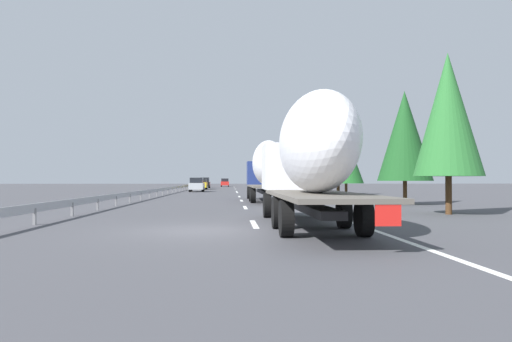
{
  "coord_description": "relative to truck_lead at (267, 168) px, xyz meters",
  "views": [
    {
      "loc": [
        -15.47,
        -0.94,
        1.61
      ],
      "look_at": [
        14.53,
        -2.54,
        2.14
      ],
      "focal_mm": 34.02,
      "sensor_mm": 36.0,
      "label": 1
    }
  ],
  "objects": [
    {
      "name": "lane_stripe_3",
      "position": [
        10.44,
        1.8,
        -2.47
      ],
      "size": [
        3.2,
        0.2,
        0.01
      ],
      "primitive_type": "cube",
      "color": "white",
      "rests_on": "ground_plane"
    },
    {
      "name": "car_yellow_coupe",
      "position": [
        43.08,
        7.25,
        -1.57
      ],
      "size": [
        4.02,
        1.72,
        1.76
      ],
      "color": "gold",
      "rests_on": "ground_plane"
    },
    {
      "name": "tree_1",
      "position": [
        15.07,
        -9.48,
        1.29
      ],
      "size": [
        3.68,
        3.68,
        6.34
      ],
      "color": "#472D19",
      "rests_on": "ground_plane"
    },
    {
      "name": "car_silver_hatch",
      "position": [
        28.82,
        7.05,
        -1.54
      ],
      "size": [
        4.6,
        1.84,
        1.85
      ],
      "color": "#ADB2B7",
      "rests_on": "ground_plane"
    },
    {
      "name": "lane_stripe_8",
      "position": [
        66.27,
        1.8,
        -2.47
      ],
      "size": [
        3.2,
        0.2,
        0.01
      ],
      "primitive_type": "cube",
      "color": "white",
      "rests_on": "ground_plane"
    },
    {
      "name": "lane_stripe_7",
      "position": [
        47.45,
        1.8,
        -2.47
      ],
      "size": [
        3.2,
        0.2,
        0.01
      ],
      "primitive_type": "cube",
      "color": "white",
      "rests_on": "ground_plane"
    },
    {
      "name": "car_black_suv",
      "position": [
        56.04,
        7.39,
        -1.49
      ],
      "size": [
        4.57,
        1.82,
        1.98
      ],
      "color": "black",
      "rests_on": "ground_plane"
    },
    {
      "name": "lane_stripe_1",
      "position": [
        -7.32,
        1.8,
        -2.47
      ],
      "size": [
        3.2,
        0.2,
        0.01
      ],
      "primitive_type": "cube",
      "color": "white",
      "rests_on": "ground_plane"
    },
    {
      "name": "road_sign",
      "position": [
        20.45,
        -3.1,
        -0.08
      ],
      "size": [
        0.1,
        0.9,
        3.48
      ],
      "color": "gray",
      "rests_on": "ground_plane"
    },
    {
      "name": "tree_0",
      "position": [
        -13.26,
        -7.42,
        2.16
      ],
      "size": [
        3.15,
        3.15,
        7.51
      ],
      "color": "#472D19",
      "rests_on": "ground_plane"
    },
    {
      "name": "lane_stripe_4",
      "position": [
        24.63,
        1.8,
        -2.47
      ],
      "size": [
        3.2,
        0.2,
        0.01
      ],
      "primitive_type": "cube",
      "color": "white",
      "rests_on": "ground_plane"
    },
    {
      "name": "tree_2",
      "position": [
        18.56,
        -9.42,
        1.07
      ],
      "size": [
        3.73,
        3.73,
        5.4
      ],
      "color": "#472D19",
      "rests_on": "ground_plane"
    },
    {
      "name": "lane_stripe_5",
      "position": [
        28.2,
        1.8,
        -2.47
      ],
      "size": [
        3.2,
        0.2,
        0.01
      ],
      "primitive_type": "cube",
      "color": "white",
      "rests_on": "ground_plane"
    },
    {
      "name": "lane_stripe_0",
      "position": [
        -17.67,
        1.8,
        -2.47
      ],
      "size": [
        3.2,
        0.2,
        0.01
      ],
      "primitive_type": "cube",
      "color": "white",
      "rests_on": "ground_plane"
    },
    {
      "name": "tree_3",
      "position": [
        -4.51,
        -8.58,
        1.95
      ],
      "size": [
        3.51,
        3.51,
        7.34
      ],
      "color": "#472D19",
      "rests_on": "ground_plane"
    },
    {
      "name": "truck_trailing",
      "position": [
        -19.17,
        -0.0,
        -0.02
      ],
      "size": [
        12.8,
        2.55,
        4.29
      ],
      "color": "silver",
      "rests_on": "ground_plane"
    },
    {
      "name": "truck_lead",
      "position": [
        0.0,
        0.0,
        0.0
      ],
      "size": [
        13.4,
        2.55,
        4.34
      ],
      "color": "navy",
      "rests_on": "ground_plane"
    },
    {
      "name": "car_red_compact",
      "position": [
        74.11,
        3.85,
        -1.54
      ],
      "size": [
        4.32,
        1.82,
        1.84
      ],
      "color": "red",
      "rests_on": "ground_plane"
    },
    {
      "name": "guardrail_median",
      "position": [
        23.33,
        9.6,
        -1.89
      ],
      "size": [
        94.0,
        0.1,
        0.76
      ],
      "color": "#9EA0A5",
      "rests_on": "ground_plane"
    },
    {
      "name": "lane_stripe_6",
      "position": [
        31.05,
        1.8,
        -2.47
      ],
      "size": [
        3.2,
        0.2,
        0.01
      ],
      "primitive_type": "cube",
      "color": "white",
      "rests_on": "ground_plane"
    },
    {
      "name": "ground_plane",
      "position": [
        20.33,
        3.6,
        -2.47
      ],
      "size": [
        260.0,
        260.0,
        0.0
      ],
      "primitive_type": "plane",
      "color": "#424247"
    },
    {
      "name": "lane_stripe_2",
      "position": [
        1.84,
        1.8,
        -2.47
      ],
      "size": [
        3.2,
        0.2,
        0.01
      ],
      "primitive_type": "cube",
      "color": "white",
      "rests_on": "ground_plane"
    },
    {
      "name": "edge_line_right",
      "position": [
        25.33,
        -1.9,
        -2.47
      ],
      "size": [
        110.0,
        0.2,
        0.01
      ],
      "primitive_type": "cube",
      "color": "white",
      "rests_on": "ground_plane"
    },
    {
      "name": "lane_stripe_9",
      "position": [
        70.63,
        1.8,
        -2.47
      ],
      "size": [
        3.2,
        0.2,
        0.01
      ],
      "primitive_type": "cube",
      "color": "white",
      "rests_on": "ground_plane"
    }
  ]
}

